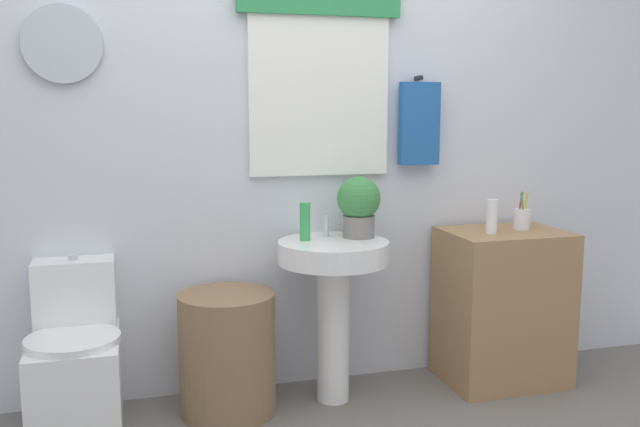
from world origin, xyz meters
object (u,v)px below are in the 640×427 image
(toilet, at_px, (76,364))
(wooden_cabinet, at_px, (502,306))
(potted_plant, at_px, (359,204))
(lotion_bottle, at_px, (492,216))
(pedestal_sink, at_px, (333,281))
(soap_bottle, at_px, (305,222))
(laundry_hamper, at_px, (227,353))
(toothbrush_cup, at_px, (522,219))

(toilet, height_order, wooden_cabinet, wooden_cabinet)
(wooden_cabinet, bearing_deg, potted_plant, 175.33)
(toilet, distance_m, lotion_bottle, 1.99)
(pedestal_sink, relative_size, lotion_bottle, 4.61)
(soap_bottle, height_order, lotion_bottle, soap_bottle)
(laundry_hamper, xyz_separation_m, lotion_bottle, (1.27, -0.04, 0.57))
(toilet, relative_size, pedestal_sink, 0.95)
(potted_plant, bearing_deg, pedestal_sink, -156.80)
(pedestal_sink, height_order, lotion_bottle, lotion_bottle)
(toilet, bearing_deg, toothbrush_cup, -0.28)
(lotion_bottle, height_order, toothbrush_cup, toothbrush_cup)
(laundry_hamper, xyz_separation_m, wooden_cabinet, (1.37, 0.00, 0.11))
(pedestal_sink, xyz_separation_m, lotion_bottle, (0.77, -0.04, 0.27))
(pedestal_sink, xyz_separation_m, wooden_cabinet, (0.88, -0.00, -0.19))
(lotion_bottle, bearing_deg, pedestal_sink, 177.04)
(pedestal_sink, relative_size, toothbrush_cup, 4.09)
(wooden_cabinet, xyz_separation_m, potted_plant, (-0.74, 0.06, 0.53))
(wooden_cabinet, height_order, lotion_bottle, lotion_bottle)
(laundry_hamper, xyz_separation_m, soap_bottle, (0.37, 0.05, 0.57))
(soap_bottle, distance_m, toothbrush_cup, 1.10)
(soap_bottle, xyz_separation_m, lotion_bottle, (0.89, -0.09, -0.00))
(laundry_hamper, distance_m, wooden_cabinet, 1.37)
(soap_bottle, bearing_deg, toothbrush_cup, -1.57)
(wooden_cabinet, xyz_separation_m, lotion_bottle, (-0.10, -0.04, 0.46))
(pedestal_sink, xyz_separation_m, soap_bottle, (-0.12, 0.05, 0.27))
(potted_plant, distance_m, lotion_bottle, 0.65)
(soap_bottle, distance_m, potted_plant, 0.27)
(pedestal_sink, relative_size, wooden_cabinet, 0.99)
(laundry_hamper, relative_size, pedestal_sink, 0.72)
(toilet, distance_m, soap_bottle, 1.16)
(pedestal_sink, bearing_deg, toothbrush_cup, 1.18)
(wooden_cabinet, bearing_deg, lotion_bottle, -158.26)
(pedestal_sink, distance_m, soap_bottle, 0.30)
(toothbrush_cup, bearing_deg, wooden_cabinet, -168.72)
(wooden_cabinet, bearing_deg, toilet, 179.13)
(toothbrush_cup, bearing_deg, potted_plant, 177.26)
(laundry_hamper, relative_size, lotion_bottle, 3.33)
(toilet, bearing_deg, laundry_hamper, -2.73)
(lotion_bottle, bearing_deg, laundry_hamper, 178.19)
(pedestal_sink, distance_m, potted_plant, 0.38)
(pedestal_sink, bearing_deg, laundry_hamper, -180.00)
(wooden_cabinet, relative_size, lotion_bottle, 4.64)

